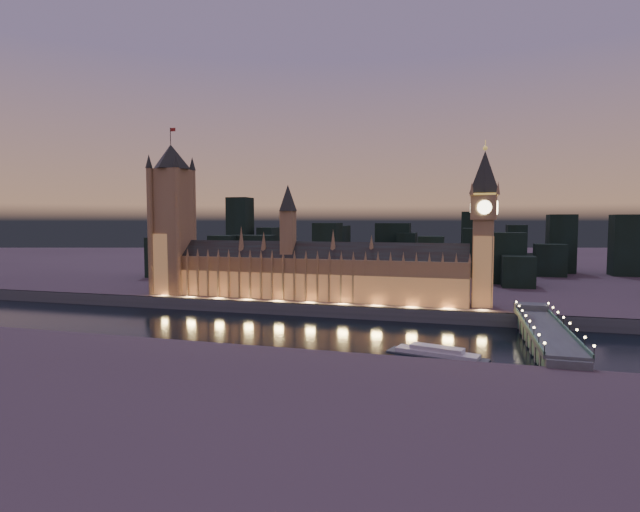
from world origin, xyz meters
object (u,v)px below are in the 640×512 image
(palace_of_westminster, at_px, (315,272))
(river_boat, at_px, (437,353))
(victoria_tower, at_px, (172,212))
(elizabeth_tower, at_px, (484,215))
(westminster_bridge, at_px, (544,335))

(palace_of_westminster, height_order, river_boat, palace_of_westminster)
(victoria_tower, xyz_separation_m, river_boat, (195.09, -95.63, -66.38))
(elizabeth_tower, xyz_separation_m, river_boat, (-22.91, -95.62, -63.45))
(victoria_tower, xyz_separation_m, westminster_bridge, (244.32, -65.38, -61.94))
(westminster_bridge, bearing_deg, palace_of_westminster, 154.23)
(victoria_tower, relative_size, westminster_bridge, 1.07)
(victoria_tower, bearing_deg, elizabeth_tower, -0.00)
(westminster_bridge, xyz_separation_m, river_boat, (-49.23, -30.25, -4.43))
(elizabeth_tower, distance_m, westminster_bridge, 91.92)
(palace_of_westminster, bearing_deg, victoria_tower, 179.91)
(river_boat, bearing_deg, elizabeth_tower, 76.53)
(palace_of_westminster, height_order, victoria_tower, victoria_tower)
(palace_of_westminster, xyz_separation_m, westminster_bridge, (135.06, -65.20, -20.38))
(palace_of_westminster, relative_size, elizabeth_tower, 1.97)
(palace_of_westminster, relative_size, river_boat, 4.35)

